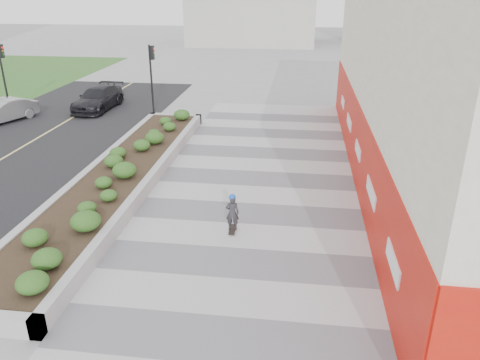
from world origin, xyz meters
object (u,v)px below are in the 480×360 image
Objects in this scene: skateboarder at (232,213)px; car_silver at (4,111)px; car_dark at (98,98)px; traffic_signal_far at (3,68)px; planter at (120,174)px; traffic_signal_near at (152,70)px.

skateboarder is 18.83m from car_silver.
traffic_signal_far is at bearing -162.79° from car_dark.
skateboarder is (5.09, -3.35, 0.26)m from planter.
traffic_signal_near is (-1.73, 10.50, 2.34)m from planter.
car_dark is at bearing 61.69° from car_silver.
car_dark is at bearing 116.66° from planter.
skateboarder is at bearing -33.30° from planter.
traffic_signal_near reaches higher than skateboarder.
traffic_signal_far reaches higher than skateboarder.
traffic_signal_far is 1.07× the size of car_silver.
skateboarder is 0.34× the size of car_silver.
traffic_signal_far is 3.13× the size of skateboarder.
traffic_signal_near and traffic_signal_far have the same top height.
planter is at bearing 145.24° from skateboarder.
traffic_signal_far is 0.87× the size of car_dark.
traffic_signal_far reaches higher than car_dark.
traffic_signal_near is at bearing -10.70° from car_dark.
planter is 15.00m from traffic_signal_far.
planter is 6.10m from skateboarder.
traffic_signal_far is (-10.93, 10.00, 2.34)m from planter.
skateboarder reaches higher than planter.
traffic_signal_near is 9.21m from traffic_signal_far.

